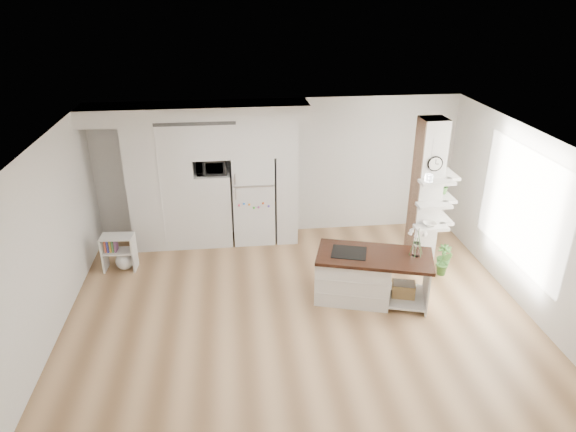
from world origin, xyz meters
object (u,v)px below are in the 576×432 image
object	(u,v)px
refrigerator	(253,198)
floor_plant_a	(444,263)
kitchen_island	(361,274)
bookshelf	(121,254)

from	to	relation	value
refrigerator	floor_plant_a	bearing A→B (deg)	-28.98
refrigerator	kitchen_island	size ratio (longest dim) A/B	0.90
refrigerator	kitchen_island	xyz separation A→B (m)	(1.57, -2.28, -0.45)
bookshelf	floor_plant_a	world-z (taller)	bookshelf
kitchen_island	bookshelf	xyz separation A→B (m)	(-3.96, 1.36, -0.13)
refrigerator	bookshelf	size ratio (longest dim) A/B	2.67
refrigerator	bookshelf	distance (m)	2.62
refrigerator	floor_plant_a	distance (m)	3.69
floor_plant_a	bookshelf	bearing A→B (deg)	171.41
kitchen_island	floor_plant_a	world-z (taller)	kitchen_island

